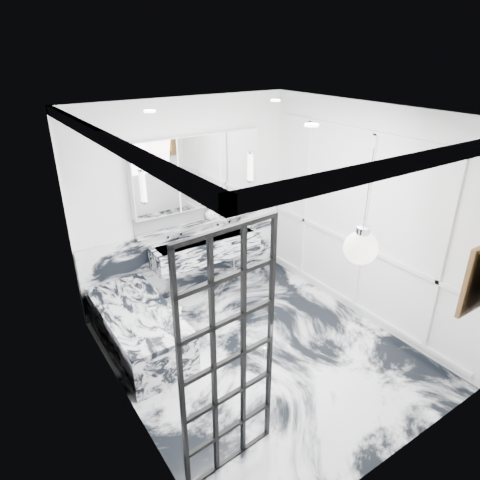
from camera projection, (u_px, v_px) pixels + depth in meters
floor at (262, 352)px, 5.16m from camera, size 3.60×3.60×0.00m
ceiling at (268, 114)px, 3.99m from camera, size 3.60×3.60×0.00m
wall_back at (187, 201)px, 5.94m from camera, size 3.60×0.00×3.60m
wall_front at (408, 335)px, 3.22m from camera, size 3.60×0.00×3.60m
wall_left at (119, 292)px, 3.77m from camera, size 0.00×3.60×3.60m
wall_right at (366, 217)px, 5.39m from camera, size 0.00×3.60×3.60m
marble_clad_back at (190, 258)px, 6.28m from camera, size 3.18×0.05×1.05m
marble_clad_left at (122, 298)px, 3.80m from camera, size 0.02×3.56×2.68m
panel_molding at (364, 225)px, 5.42m from camera, size 0.03×3.40×2.30m
soap_bottle_a at (216, 211)px, 6.17m from camera, size 0.08×0.08×0.20m
soap_bottle_b at (236, 207)px, 6.35m from camera, size 0.09×0.09×0.19m
soap_bottle_c at (231, 210)px, 6.31m from camera, size 0.15×0.15×0.14m
face_pot at (210, 214)px, 6.13m from camera, size 0.16×0.16×0.16m
amber_bottle at (211, 216)px, 6.14m from camera, size 0.04×0.04×0.10m
flower_vase at (176, 321)px, 4.72m from camera, size 0.07×0.07×0.12m
crittall_door at (229, 360)px, 3.37m from camera, size 0.88×0.11×2.25m
pendant_light at (361, 248)px, 3.22m from camera, size 0.26×0.26×0.26m
trough_sink at (206, 249)px, 6.11m from camera, size 1.60×0.45×0.30m
ledge at (200, 223)px, 6.09m from camera, size 1.90×0.14×0.04m
subway_tile at (197, 213)px, 6.08m from camera, size 1.90×0.03×0.23m
mirror_cabinet at (197, 172)px, 5.78m from camera, size 1.90×0.16×1.00m
sconce_left at (143, 186)px, 5.31m from camera, size 0.07×0.07×0.40m
sconce_right at (251, 167)px, 6.14m from camera, size 0.07×0.07×0.40m
bathtub at (139, 329)px, 5.13m from camera, size 0.75×1.65×0.55m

